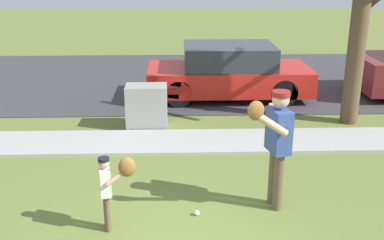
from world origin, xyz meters
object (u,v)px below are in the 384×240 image
at_px(person_adult, 276,137).
at_px(street_tree_near, 361,16).
at_px(baseball, 197,213).
at_px(parked_hatchback_red, 229,72).
at_px(person_child, 111,182).
at_px(utility_cabinet, 147,107).

distance_m(person_adult, street_tree_near, 4.43).
distance_m(baseball, street_tree_near, 5.56).
xyz_separation_m(baseball, parked_hatchback_red, (1.02, 5.70, 0.62)).
xyz_separation_m(person_child, utility_cabinet, (0.21, 3.89, -0.24)).
distance_m(person_child, utility_cabinet, 3.91).
distance_m(person_adult, baseball, 1.52).
xyz_separation_m(person_adult, parked_hatchback_red, (-0.06, 5.50, -0.41)).
bearing_deg(street_tree_near, person_adult, -123.37).
relative_size(person_adult, street_tree_near, 0.41).
distance_m(person_adult, parked_hatchback_red, 5.52).
distance_m(baseball, parked_hatchback_red, 5.83).
bearing_deg(person_child, street_tree_near, 29.07).
bearing_deg(person_adult, baseball, -2.50).
relative_size(utility_cabinet, parked_hatchback_red, 0.23).
height_order(person_child, street_tree_near, street_tree_near).
relative_size(baseball, parked_hatchback_red, 0.02).
relative_size(person_adult, baseball, 23.23).
relative_size(person_adult, utility_cabinet, 1.88).
xyz_separation_m(person_adult, street_tree_near, (2.35, 3.57, 1.18)).
bearing_deg(street_tree_near, parked_hatchback_red, 141.26).
distance_m(person_adult, person_child, 2.29).
bearing_deg(utility_cabinet, street_tree_near, 2.62).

